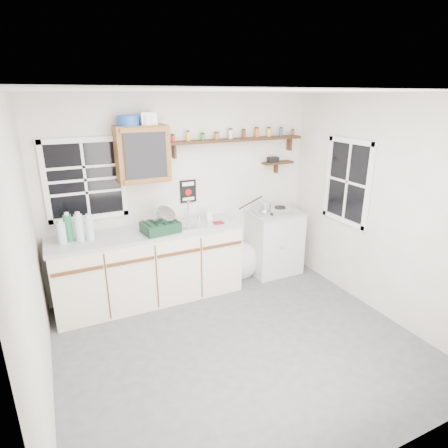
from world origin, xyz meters
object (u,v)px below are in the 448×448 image
(upper_cabinet, at_px, (142,154))
(spice_shelf, at_px, (237,139))
(right_cabinet, at_px, (274,242))
(dish_rack, at_px, (162,224))
(hotplate, at_px, (272,211))
(main_cabinet, at_px, (150,266))

(upper_cabinet, height_order, spice_shelf, upper_cabinet)
(right_cabinet, bearing_deg, dish_rack, -175.76)
(upper_cabinet, relative_size, hotplate, 1.19)
(right_cabinet, distance_m, spice_shelf, 1.57)
(main_cabinet, height_order, upper_cabinet, upper_cabinet)
(spice_shelf, bearing_deg, main_cabinet, -170.78)
(main_cabinet, height_order, hotplate, hotplate)
(spice_shelf, bearing_deg, upper_cabinet, -176.89)
(main_cabinet, bearing_deg, dish_rack, -33.78)
(upper_cabinet, distance_m, hotplate, 1.95)
(upper_cabinet, bearing_deg, right_cabinet, -3.76)
(main_cabinet, height_order, spice_shelf, spice_shelf)
(dish_rack, bearing_deg, spice_shelf, 6.69)
(main_cabinet, bearing_deg, hotplate, 0.18)
(main_cabinet, xyz_separation_m, dish_rack, (0.15, -0.10, 0.56))
(spice_shelf, height_order, dish_rack, spice_shelf)
(main_cabinet, height_order, dish_rack, dish_rack)
(upper_cabinet, relative_size, spice_shelf, 0.34)
(right_cabinet, xyz_separation_m, upper_cabinet, (-1.80, 0.12, 1.37))
(main_cabinet, bearing_deg, right_cabinet, 0.79)
(right_cabinet, relative_size, spice_shelf, 0.48)
(right_cabinet, height_order, upper_cabinet, upper_cabinet)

